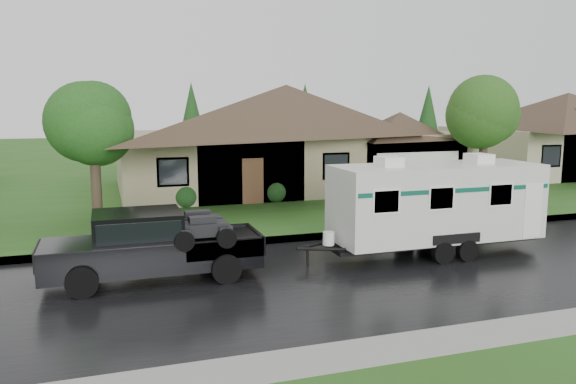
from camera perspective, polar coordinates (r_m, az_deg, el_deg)
name	(u,v)px	position (r m, az deg, el deg)	size (l,w,h in m)	color
ground	(362,253)	(18.11, 7.56, -6.15)	(140.00, 140.00, 0.00)	#2B5219
road	(393,270)	(16.40, 10.62, -7.81)	(140.00, 8.00, 0.01)	black
curb	(335,235)	(20.08, 4.78, -4.39)	(140.00, 0.50, 0.15)	gray
lawn	(247,186)	(32.01, -4.15, 0.60)	(140.00, 26.00, 0.15)	#2B5219
house_main	(292,124)	(31.22, 0.42, 6.90)	(19.44, 10.80, 6.90)	gray
house_neighbor	(571,125)	(42.45, 26.82, 6.11)	(15.12, 9.72, 6.45)	#BEB38D
tree_left_green	(93,127)	(22.02, -19.19, 6.29)	(3.24, 3.24, 5.36)	#382B1E
tree_right_green	(485,113)	(29.78, 19.41, 7.58)	(3.58, 3.58, 5.92)	#382B1E
shrub_row	(316,189)	(27.13, 2.89, 0.34)	(13.60, 1.00, 1.00)	#143814
pickup_truck	(149,243)	(15.47, -13.96, -5.09)	(5.65, 2.15, 1.88)	black
travel_trailer	(436,202)	(18.18, 14.81, -0.96)	(6.97, 2.45, 3.13)	silver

